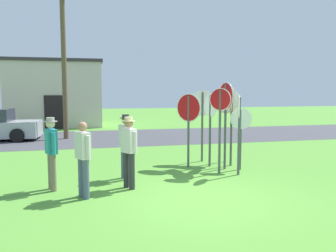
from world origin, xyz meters
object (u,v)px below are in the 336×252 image
at_px(stop_sign_leaning_right, 225,109).
at_px(person_in_blue, 51,149).
at_px(stop_sign_rear_right, 188,116).
at_px(person_on_left, 83,155).
at_px(stop_sign_far_back, 241,128).
at_px(stop_sign_leaning_left, 239,122).
at_px(stop_sign_nearest, 202,112).
at_px(stop_sign_center_cluster, 210,117).
at_px(stop_sign_low_front, 231,114).
at_px(stop_sign_tallest, 225,109).
at_px(stop_sign_rear_left, 220,117).
at_px(utility_pole, 64,57).
at_px(person_near_signs, 126,143).
at_px(person_holding_notes, 129,148).

relative_size(stop_sign_leaning_right, person_in_blue, 1.45).
height_order(stop_sign_rear_right, person_on_left, stop_sign_rear_right).
bearing_deg(stop_sign_far_back, person_in_blue, -169.67).
bearing_deg(stop_sign_leaning_left, person_on_left, -164.91).
xyz_separation_m(stop_sign_leaning_left, stop_sign_nearest, (-0.38, 2.00, 0.15)).
distance_m(stop_sign_leaning_right, stop_sign_far_back, 1.23).
bearing_deg(stop_sign_center_cluster, stop_sign_low_front, -3.97).
relative_size(stop_sign_tallest, stop_sign_rear_left, 1.07).
relative_size(utility_pole, stop_sign_tallest, 2.91).
bearing_deg(stop_sign_far_back, stop_sign_leaning_right, 91.47).
bearing_deg(stop_sign_rear_right, stop_sign_leaning_right, 17.25).
distance_m(stop_sign_rear_left, person_near_signs, 2.75).
bearing_deg(stop_sign_low_front, stop_sign_far_back, -83.49).
xyz_separation_m(stop_sign_rear_left, person_in_blue, (-4.51, -0.67, -0.64)).
height_order(stop_sign_nearest, person_on_left, stop_sign_nearest).
relative_size(stop_sign_leaning_left, stop_sign_center_cluster, 0.98).
height_order(person_on_left, person_holding_notes, person_holding_notes).
xyz_separation_m(stop_sign_far_back, person_on_left, (-4.56, -1.75, -0.29)).
height_order(stop_sign_rear_left, person_holding_notes, stop_sign_rear_left).
distance_m(person_on_left, person_near_signs, 1.80).
height_order(stop_sign_center_cluster, stop_sign_low_front, stop_sign_low_front).
distance_m(stop_sign_low_front, person_holding_notes, 3.93).
bearing_deg(person_on_left, stop_sign_rear_right, 37.74).
bearing_deg(stop_sign_leaning_left, stop_sign_rear_right, 129.91).
xyz_separation_m(stop_sign_tallest, person_holding_notes, (-3.07, -1.41, -0.83)).
relative_size(stop_sign_nearest, stop_sign_rear_left, 0.98).
xyz_separation_m(stop_sign_nearest, person_on_left, (-3.83, -3.14, -0.70)).
xyz_separation_m(stop_sign_nearest, stop_sign_rear_left, (-0.06, -1.69, -0.03)).
height_order(utility_pole, person_near_signs, utility_pole).
distance_m(utility_pole, stop_sign_leaning_right, 9.20).
distance_m(stop_sign_tallest, person_holding_notes, 3.48).
relative_size(stop_sign_tallest, person_holding_notes, 1.51).
relative_size(stop_sign_leaning_right, stop_sign_far_back, 1.36).
distance_m(person_in_blue, person_near_signs, 1.94).
bearing_deg(stop_sign_rear_left, utility_pole, 119.05).
relative_size(stop_sign_rear_right, stop_sign_low_front, 0.94).
height_order(utility_pole, stop_sign_leaning_left, utility_pole).
height_order(person_on_left, person_near_signs, person_near_signs).
relative_size(stop_sign_far_back, stop_sign_rear_left, 0.76).
relative_size(stop_sign_leaning_left, stop_sign_nearest, 0.94).
xyz_separation_m(stop_sign_leaning_left, person_on_left, (-4.22, -1.14, -0.55)).
relative_size(utility_pole, stop_sign_low_front, 3.15).
bearing_deg(person_in_blue, utility_pole, 91.21).
height_order(utility_pole, stop_sign_tallest, utility_pole).
distance_m(utility_pole, person_in_blue, 9.62).
height_order(stop_sign_leaning_left, stop_sign_rear_right, stop_sign_rear_right).
bearing_deg(person_on_left, person_in_blue, 133.20).
height_order(stop_sign_nearest, person_holding_notes, stop_sign_nearest).
height_order(stop_sign_far_back, stop_sign_nearest, stop_sign_nearest).
relative_size(person_in_blue, person_near_signs, 1.00).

